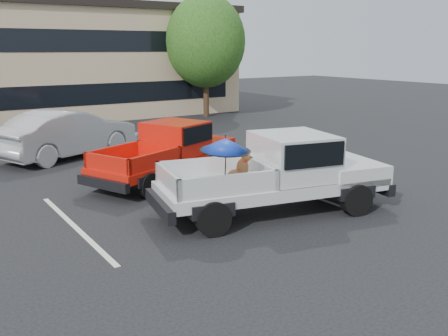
{
  "coord_description": "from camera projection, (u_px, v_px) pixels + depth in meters",
  "views": [
    {
      "loc": [
        -6.0,
        -8.51,
        3.86
      ],
      "look_at": [
        -0.15,
        0.32,
        1.3
      ],
      "focal_mm": 40.0,
      "sensor_mm": 36.0,
      "label": 1
    }
  ],
  "objects": [
    {
      "name": "ground",
      "position": [
        238.0,
        227.0,
        11.02
      ],
      "size": [
        90.0,
        90.0,
        0.0
      ],
      "primitive_type": "plane",
      "color": "black",
      "rests_on": "ground"
    },
    {
      "name": "stripe_left",
      "position": [
        75.0,
        227.0,
        11.03
      ],
      "size": [
        0.12,
        5.0,
        0.01
      ],
      "primitive_type": "cube",
      "color": "silver",
      "rests_on": "ground"
    },
    {
      "name": "stripe_right",
      "position": [
        283.0,
        186.0,
        14.25
      ],
      "size": [
        0.12,
        5.0,
        0.01
      ],
      "primitive_type": "cube",
      "color": "silver",
      "rests_on": "ground"
    },
    {
      "name": "motel_building",
      "position": [
        55.0,
        60.0,
        28.35
      ],
      "size": [
        20.4,
        8.4,
        6.3
      ],
      "color": "tan",
      "rests_on": "ground"
    },
    {
      "name": "tree_right",
      "position": [
        206.0,
        41.0,
        27.83
      ],
      "size": [
        4.46,
        4.46,
        6.78
      ],
      "color": "#332114",
      "rests_on": "ground"
    },
    {
      "name": "tree_back",
      "position": [
        103.0,
        39.0,
        32.66
      ],
      "size": [
        4.68,
        4.68,
        7.11
      ],
      "color": "#332114",
      "rests_on": "ground"
    },
    {
      "name": "silver_pickup",
      "position": [
        284.0,
        169.0,
        11.87
      ],
      "size": [
        5.97,
        3.08,
        2.06
      ],
      "rotation": [
        0.0,
        0.0,
        -0.2
      ],
      "color": "black",
      "rests_on": "ground"
    },
    {
      "name": "red_pickup",
      "position": [
        173.0,
        148.0,
        15.01
      ],
      "size": [
        5.43,
        3.62,
        1.7
      ],
      "rotation": [
        0.0,
        0.0,
        0.39
      ],
      "color": "black",
      "rests_on": "ground"
    },
    {
      "name": "silver_sedan",
      "position": [
        68.0,
        133.0,
        17.97
      ],
      "size": [
        5.53,
        3.67,
        1.72
      ],
      "primitive_type": "imported",
      "rotation": [
        0.0,
        0.0,
        1.96
      ],
      "color": "#ABAEB3",
      "rests_on": "ground"
    }
  ]
}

